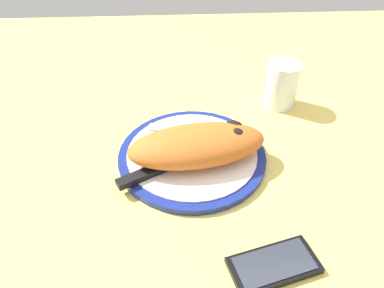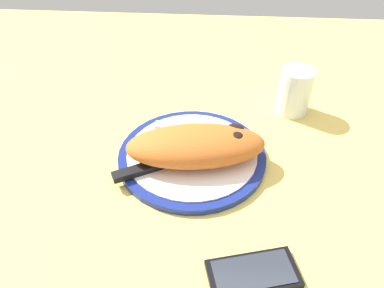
% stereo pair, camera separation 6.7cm
% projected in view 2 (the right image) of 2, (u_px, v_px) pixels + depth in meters
% --- Properties ---
extents(ground_plane, '(1.50, 1.50, 0.03)m').
position_uv_depth(ground_plane, '(192.00, 164.00, 0.71)').
color(ground_plane, '#EACC60').
extents(plate, '(0.28, 0.28, 0.02)m').
position_uv_depth(plate, '(192.00, 155.00, 0.69)').
color(plate, navy).
rests_on(plate, ground_plane).
extents(calzone, '(0.27, 0.14, 0.06)m').
position_uv_depth(calzone, '(196.00, 145.00, 0.65)').
color(calzone, '#C16023').
rests_on(calzone, plate).
extents(fork, '(0.16, 0.02, 0.00)m').
position_uv_depth(fork, '(185.00, 126.00, 0.74)').
color(fork, silver).
rests_on(fork, plate).
extents(knife, '(0.20, 0.12, 0.01)m').
position_uv_depth(knife, '(154.00, 166.00, 0.65)').
color(knife, silver).
rests_on(knife, plate).
extents(smartphone, '(0.14, 0.09, 0.01)m').
position_uv_depth(smartphone, '(253.00, 274.00, 0.50)').
color(smartphone, black).
rests_on(smartphone, ground_plane).
extents(water_glass, '(0.07, 0.07, 0.10)m').
position_uv_depth(water_glass, '(294.00, 94.00, 0.79)').
color(water_glass, silver).
rests_on(water_glass, ground_plane).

